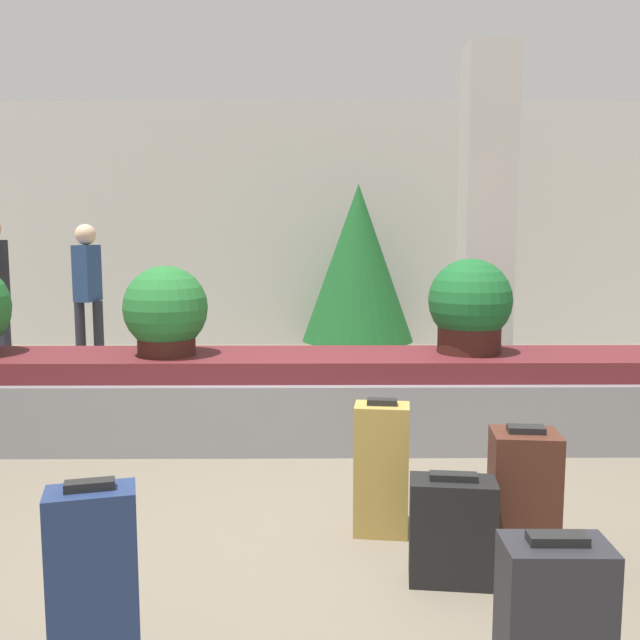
# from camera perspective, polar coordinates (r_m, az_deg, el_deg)

# --- Properties ---
(ground_plane) EXTENTS (18.00, 18.00, 0.00)m
(ground_plane) POSITION_cam_1_polar(r_m,az_deg,el_deg) (3.74, 0.24, -17.18)
(ground_plane) COLOR #6B6051
(back_wall) EXTENTS (18.00, 0.06, 3.20)m
(back_wall) POSITION_cam_1_polar(r_m,az_deg,el_deg) (9.57, -0.23, 7.58)
(back_wall) COLOR beige
(back_wall) RESTS_ON ground_plane
(carousel) EXTENTS (8.29, 0.92, 0.64)m
(carousel) POSITION_cam_1_polar(r_m,az_deg,el_deg) (5.29, 0.00, -6.28)
(carousel) COLOR gray
(carousel) RESTS_ON ground_plane
(pillar) EXTENTS (0.45, 0.45, 3.20)m
(pillar) POSITION_cam_1_polar(r_m,az_deg,el_deg) (6.83, 13.13, 7.52)
(pillar) COLOR beige
(pillar) RESTS_ON ground_plane
(suitcase_0) EXTENTS (0.39, 0.24, 0.49)m
(suitcase_0) POSITION_cam_1_polar(r_m,az_deg,el_deg) (3.31, 10.53, -16.20)
(suitcase_0) COLOR black
(suitcase_0) RESTS_ON ground_plane
(suitcase_1) EXTENTS (0.33, 0.21, 0.62)m
(suitcase_1) POSITION_cam_1_polar(r_m,az_deg,el_deg) (2.52, 18.16, -22.71)
(suitcase_1) COLOR #232328
(suitcase_1) RESTS_ON ground_plane
(suitcase_2) EXTENTS (0.30, 0.22, 0.70)m
(suitcase_2) POSITION_cam_1_polar(r_m,az_deg,el_deg) (3.71, 4.94, -11.77)
(suitcase_2) COLOR #A3843D
(suitcase_2) RESTS_ON ground_plane
(suitcase_3) EXTENTS (0.31, 0.23, 0.76)m
(suitcase_3) POSITION_cam_1_polar(r_m,az_deg,el_deg) (2.58, -17.61, -20.35)
(suitcase_3) COLOR navy
(suitcase_3) RESTS_ON ground_plane
(suitcase_6) EXTENTS (0.33, 0.28, 0.64)m
(suitcase_6) POSITION_cam_1_polar(r_m,az_deg,el_deg) (3.57, 15.97, -13.33)
(suitcase_6) COLOR #472319
(suitcase_6) RESTS_ON ground_plane
(potted_plant_0) EXTENTS (0.61, 0.61, 0.69)m
(potted_plant_0) POSITION_cam_1_polar(r_m,az_deg,el_deg) (5.34, 11.90, 1.04)
(potted_plant_0) COLOR #381914
(potted_plant_0) RESTS_ON carousel
(potted_plant_2) EXTENTS (0.61, 0.61, 0.65)m
(potted_plant_2) POSITION_cam_1_polar(r_m,az_deg,el_deg) (5.25, -12.24, 0.63)
(potted_plant_2) COLOR #381914
(potted_plant_2) RESTS_ON carousel
(traveler_1) EXTENTS (0.31, 0.35, 1.60)m
(traveler_1) POSITION_cam_1_polar(r_m,az_deg,el_deg) (8.15, -18.10, 2.70)
(traveler_1) COLOR #282833
(traveler_1) RESTS_ON ground_plane
(decorated_tree) EXTENTS (1.37, 1.37, 2.10)m
(decorated_tree) POSITION_cam_1_polar(r_m,az_deg,el_deg) (8.77, 3.07, 4.57)
(decorated_tree) COLOR #4C331E
(decorated_tree) RESTS_ON ground_plane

